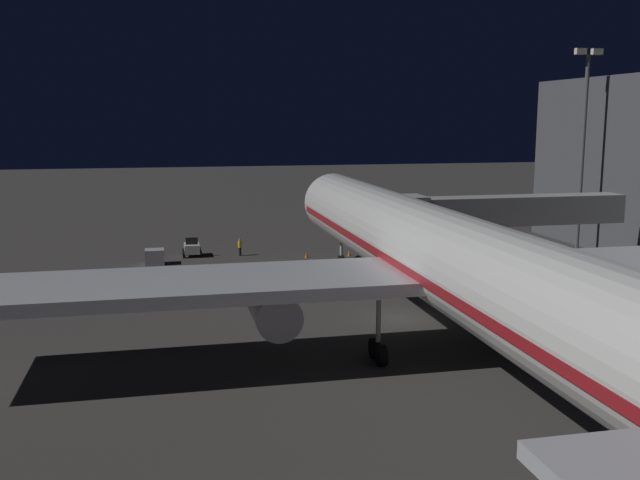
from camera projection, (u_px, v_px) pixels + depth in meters
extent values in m
plane|color=#383533|center=(401.00, 318.00, 49.34)|extent=(320.00, 320.00, 0.00)
cylinder|color=silver|center=(442.00, 256.00, 41.53)|extent=(5.51, 55.31, 5.51)
sphere|color=silver|center=(333.00, 202.00, 68.16)|extent=(5.40, 5.40, 5.40)
cube|color=maroon|center=(442.00, 263.00, 41.60)|extent=(5.56, 53.10, 0.50)
cube|color=black|center=(337.00, 194.00, 66.40)|extent=(3.03, 1.40, 0.90)
cube|color=#B7BABF|center=(443.00, 273.00, 41.46)|extent=(56.55, 7.47, 0.70)
cylinder|color=#B7BABF|center=(583.00, 290.00, 44.82)|extent=(2.58, 5.47, 2.58)
cylinder|color=black|center=(560.00, 280.00, 47.45)|extent=(2.19, 0.15, 2.19)
cylinder|color=#B7BABF|center=(273.00, 308.00, 40.64)|extent=(2.58, 5.47, 2.58)
cylinder|color=black|center=(266.00, 296.00, 43.27)|extent=(2.19, 0.15, 2.19)
cylinder|color=#B7BABF|center=(341.00, 243.00, 65.35)|extent=(0.28, 0.28, 2.39)
cylinder|color=black|center=(341.00, 262.00, 65.66)|extent=(0.45, 1.20, 1.20)
cylinder|color=#B7BABF|center=(515.00, 313.00, 41.79)|extent=(0.28, 0.28, 2.39)
cylinder|color=black|center=(508.00, 339.00, 42.72)|extent=(0.45, 1.20, 1.20)
cylinder|color=black|center=(519.00, 345.00, 41.47)|extent=(0.45, 1.20, 1.20)
cylinder|color=#B7BABF|center=(378.00, 321.00, 40.02)|extent=(0.28, 0.28, 2.39)
cylinder|color=black|center=(375.00, 348.00, 40.95)|extent=(0.45, 1.20, 1.20)
cylinder|color=black|center=(381.00, 355.00, 39.70)|extent=(0.45, 1.20, 1.20)
cube|color=#9E9E99|center=(514.00, 210.00, 62.16)|extent=(20.11, 2.60, 2.50)
cube|color=#9E9E99|center=(405.00, 213.00, 60.04)|extent=(3.20, 3.40, 3.00)
cube|color=black|center=(389.00, 214.00, 59.74)|extent=(0.70, 3.20, 2.70)
cylinder|color=#B7BABF|center=(415.00, 254.00, 60.84)|extent=(0.56, 0.56, 4.50)
cylinder|color=black|center=(422.00, 275.00, 61.30)|extent=(0.25, 0.60, 0.60)
cylinder|color=black|center=(408.00, 276.00, 61.05)|extent=(0.25, 0.60, 0.60)
cylinder|color=#59595E|center=(582.00, 156.00, 71.41)|extent=(0.40, 0.40, 19.92)
cube|color=#F9EFC6|center=(597.00, 52.00, 69.87)|extent=(1.10, 0.50, 0.60)
cube|color=#F9EFC6|center=(581.00, 51.00, 69.49)|extent=(1.10, 0.50, 0.60)
cube|color=silver|center=(192.00, 248.00, 71.28)|extent=(1.50, 2.36, 0.90)
cube|color=black|center=(192.00, 241.00, 70.81)|extent=(1.20, 0.20, 0.70)
cylinder|color=black|center=(200.00, 251.00, 72.33)|extent=(0.24, 0.70, 0.70)
cylinder|color=black|center=(184.00, 252.00, 71.99)|extent=(0.24, 0.70, 0.70)
cylinder|color=black|center=(201.00, 254.00, 70.73)|extent=(0.24, 0.70, 0.70)
cylinder|color=black|center=(184.00, 255.00, 70.39)|extent=(0.24, 0.70, 0.70)
cube|color=#B7BABF|center=(155.00, 257.00, 67.34)|extent=(1.78, 1.68, 1.44)
cylinder|color=black|center=(240.00, 252.00, 71.56)|extent=(0.28, 0.28, 0.83)
cylinder|color=yellow|center=(240.00, 244.00, 71.44)|extent=(0.40, 0.40, 0.66)
sphere|color=tan|center=(240.00, 240.00, 71.36)|extent=(0.24, 0.24, 0.24)
sphere|color=orange|center=(240.00, 239.00, 71.35)|extent=(0.23, 0.23, 0.23)
cone|color=orange|center=(349.00, 253.00, 71.47)|extent=(0.36, 0.36, 0.55)
cone|color=orange|center=(306.00, 255.00, 70.55)|extent=(0.36, 0.36, 0.55)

